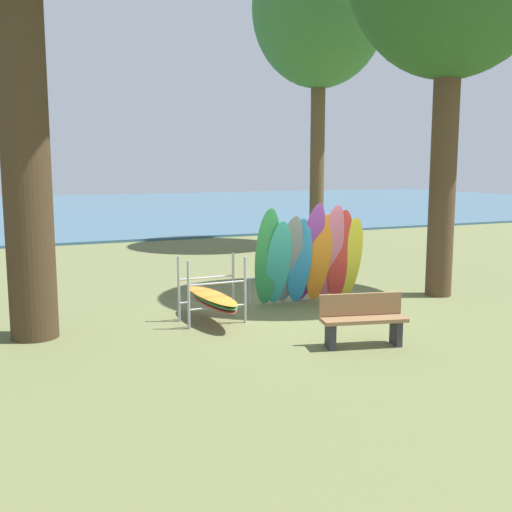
{
  "coord_description": "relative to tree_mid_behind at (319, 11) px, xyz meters",
  "views": [
    {
      "loc": [
        -5.92,
        -10.95,
        2.95
      ],
      "look_at": [
        -0.9,
        0.36,
        1.1
      ],
      "focal_mm": 43.25,
      "sensor_mm": 36.0,
      "label": 1
    }
  ],
  "objects": [
    {
      "name": "board_storage_rack",
      "position": [
        -7.28,
        -8.94,
        -7.76
      ],
      "size": [
        1.15,
        2.12,
        1.25
      ],
      "color": "#9EA0A5",
      "rests_on": "ground"
    },
    {
      "name": "tree_mid_behind",
      "position": [
        0.0,
        0.0,
        0.0
      ],
      "size": [
        4.71,
        4.71,
        11.01
      ],
      "color": "brown",
      "rests_on": "ground"
    },
    {
      "name": "lake_water",
      "position": [
        -5.19,
        21.65,
        -8.18
      ],
      "size": [
        80.0,
        36.0,
        0.1
      ],
      "primitive_type": "cube",
      "color": "#38607A",
      "rests_on": "ground"
    },
    {
      "name": "ground_plane",
      "position": [
        -5.19,
        -8.65,
        -8.23
      ],
      "size": [
        80.0,
        80.0,
        0.0
      ],
      "primitive_type": "plane",
      "color": "#60663D"
    },
    {
      "name": "leaning_board_pile",
      "position": [
        -4.9,
        -8.38,
        -7.24
      ],
      "size": [
        2.53,
        1.07,
        2.18
      ],
      "color": "#339E56",
      "rests_on": "ground"
    },
    {
      "name": "park_bench",
      "position": [
        -5.55,
        -11.37,
        -7.78
      ],
      "size": [
        1.46,
        0.73,
        0.85
      ],
      "color": "#2D2D33",
      "rests_on": "ground"
    }
  ]
}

